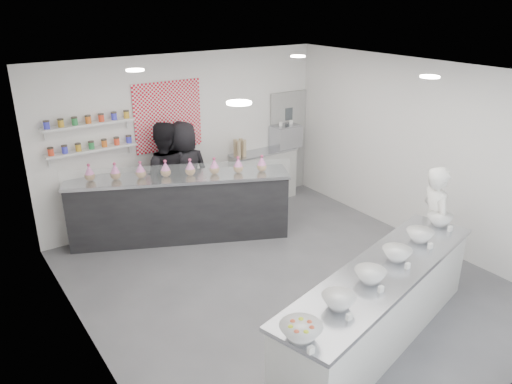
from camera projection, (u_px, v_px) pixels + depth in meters
floor at (285, 282)px, 7.30m from camera, size 6.00×6.00×0.00m
ceiling at (291, 75)px, 6.19m from camera, size 6.00×6.00×0.00m
back_wall at (187, 138)px, 9.05m from camera, size 5.50×0.00×5.50m
left_wall at (83, 240)px, 5.31m from camera, size 0.00×6.00×6.00m
right_wall at (420, 153)px, 8.19m from camera, size 0.00×6.00×6.00m
back_door at (288, 142)px, 10.39m from camera, size 0.88×0.04×2.10m
pattern_panel at (168, 116)px, 8.68m from camera, size 1.25×0.03×1.20m
jar_shelf_lower at (92, 150)px, 8.02m from camera, size 1.45×0.22×0.04m
jar_shelf_upper at (88, 124)px, 7.86m from camera, size 1.45×0.22×0.04m
preserve_jars at (90, 133)px, 7.90m from camera, size 1.45×0.10×0.56m
downlight_0 at (239, 103)px, 4.70m from camera, size 0.24×0.24×0.02m
downlight_1 at (430, 77)px, 6.16m from camera, size 0.24×0.24×0.02m
downlight_2 at (135, 70)px, 6.69m from camera, size 0.24×0.24×0.02m
downlight_3 at (298, 56)px, 8.16m from camera, size 0.24×0.24×0.02m
prep_counter at (380, 305)px, 5.96m from camera, size 3.59×1.66×0.96m
back_bar at (180, 208)px, 8.44m from camera, size 3.60×2.14×1.13m
sneeze_guard at (178, 174)px, 7.87m from camera, size 3.28×1.53×0.31m
espresso_ledge at (263, 176)px, 10.06m from camera, size 1.39×0.44×1.03m
espresso_machine at (286, 136)px, 10.07m from camera, size 0.57×0.39×0.44m
cup_stacks at (240, 148)px, 9.52m from camera, size 0.24×0.24×0.32m
prep_bowls at (384, 265)px, 5.75m from camera, size 3.60×1.36×0.14m
label_cards at (410, 290)px, 5.33m from camera, size 3.31×0.04×0.07m
cookie_bags at (178, 168)px, 8.17m from camera, size 2.76×1.40×0.29m
woman_prep at (434, 223)px, 7.18m from camera, size 0.63×0.74×1.72m
staff_left at (164, 178)px, 8.59m from camera, size 1.17×1.05×1.96m
staff_right at (184, 175)px, 8.79m from camera, size 1.00×0.71×1.92m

